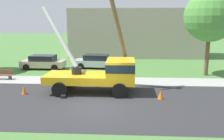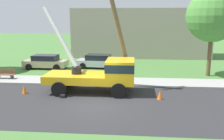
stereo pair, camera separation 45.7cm
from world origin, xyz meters
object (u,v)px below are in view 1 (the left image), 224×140
parked_sedan_silver (96,61)px  park_bench (3,75)px  leaning_utility_pole (118,27)px  traffic_cone_curbside (119,84)px  traffic_cone_ahead (161,95)px  traffic_cone_behind (24,90)px  utility_truck (102,73)px  roadside_tree_far (210,16)px  parked_sedan_tan (43,62)px

parked_sedan_silver → park_bench: parked_sedan_silver is taller
leaning_utility_pole → park_bench: leaning_utility_pole is taller
traffic_cone_curbside → parked_sedan_silver: 7.93m
traffic_cone_ahead → traffic_cone_behind: bearing=176.9°
utility_truck → leaning_utility_pole: leaning_utility_pole is taller
roadside_tree_far → traffic_cone_behind: bearing=-155.2°
traffic_cone_curbside → utility_truck: bearing=-136.3°
leaning_utility_pole → roadside_tree_far: bearing=29.9°
park_bench → leaning_utility_pole: bearing=-9.8°
leaning_utility_pole → parked_sedan_silver: (-2.50, 7.32, -3.78)m
leaning_utility_pole → traffic_cone_ahead: (2.85, -2.54, -4.21)m
leaning_utility_pole → traffic_cone_behind: (-6.37, -2.04, -4.21)m
traffic_cone_behind → roadside_tree_far: 16.55m
parked_sedan_silver → traffic_cone_behind: bearing=-112.5°
roadside_tree_far → park_bench: bearing=-170.7°
traffic_cone_curbside → parked_sedan_silver: parked_sedan_silver is taller
roadside_tree_far → utility_truck: bearing=-147.0°
utility_truck → roadside_tree_far: 11.42m
utility_truck → park_bench: 9.18m
park_bench → roadside_tree_far: size_ratio=0.21×
parked_sedan_tan → roadside_tree_far: 16.63m
traffic_cone_ahead → traffic_cone_curbside: bearing=139.2°
roadside_tree_far → leaning_utility_pole: bearing=-150.1°
traffic_cone_behind → traffic_cone_curbside: same height
utility_truck → traffic_cone_ahead: bearing=-18.0°
traffic_cone_curbside → roadside_tree_far: bearing=31.1°
utility_truck → parked_sedan_tan: 10.42m
utility_truck → park_bench: bearing=161.2°
leaning_utility_pole → roadside_tree_far: 9.20m
traffic_cone_curbside → parked_sedan_tan: bearing=140.0°
parked_sedan_tan → parked_sedan_silver: size_ratio=0.98×
traffic_cone_behind → park_bench: size_ratio=0.35×
leaning_utility_pole → parked_sedan_silver: 8.61m
utility_truck → parked_sedan_silver: utility_truck is taller
utility_truck → traffic_cone_curbside: 1.96m
traffic_cone_behind → parked_sedan_silver: parked_sedan_silver is taller
utility_truck → traffic_cone_behind: (-5.31, -0.77, -1.13)m
traffic_cone_curbside → leaning_utility_pole: bearing=121.0°
traffic_cone_behind → park_bench: 4.99m
parked_sedan_tan → parked_sedan_silver: same height
leaning_utility_pole → parked_sedan_tan: size_ratio=1.97×
traffic_cone_ahead → parked_sedan_tan: bearing=139.8°
parked_sedan_silver → roadside_tree_far: (10.44, -2.75, 4.60)m
utility_truck → traffic_cone_ahead: utility_truck is taller
traffic_cone_behind → park_bench: bearing=131.8°
parked_sedan_silver → roadside_tree_far: size_ratio=0.60×
traffic_cone_behind → roadside_tree_far: roadside_tree_far is taller
utility_truck → roadside_tree_far: bearing=33.0°
utility_truck → leaning_utility_pole: 3.50m
utility_truck → park_bench: utility_truck is taller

